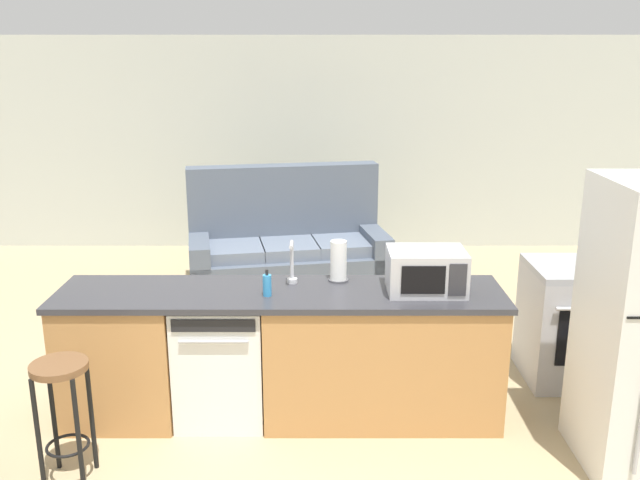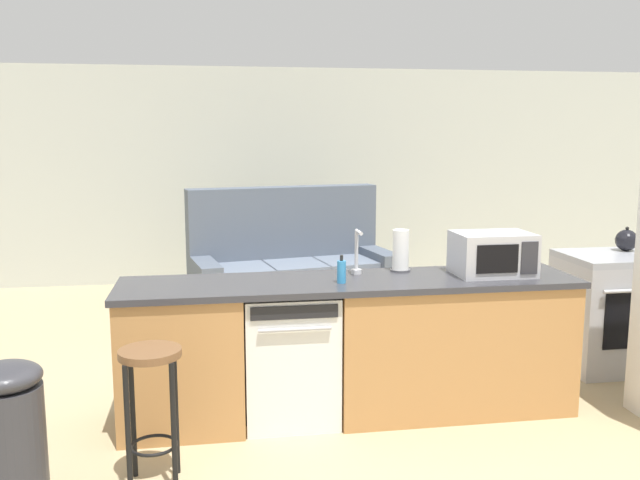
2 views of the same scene
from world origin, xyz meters
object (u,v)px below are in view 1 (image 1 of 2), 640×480
object	(u,v)px
bar_stool	(62,397)
couch	(286,251)
microwave	(426,271)
dishwasher	(222,358)
stove_range	(577,322)
soap_bottle	(267,285)
paper_towel_roll	(338,261)
kettle	(601,249)

from	to	relation	value
bar_stool	couch	distance (m)	3.52
microwave	bar_stool	size ratio (longest dim) A/B	0.68
dishwasher	bar_stool	size ratio (longest dim) A/B	1.14
couch	stove_range	bearing A→B (deg)	-41.97
couch	dishwasher	bearing A→B (deg)	-96.87
soap_bottle	paper_towel_roll	bearing A→B (deg)	32.45
paper_towel_roll	couch	size ratio (longest dim) A/B	0.13
dishwasher	kettle	distance (m)	2.91
microwave	kettle	world-z (taller)	microwave
kettle	bar_stool	xyz separation A→B (m)	(-3.57, -1.41, -0.45)
dishwasher	couch	size ratio (longest dim) A/B	0.39
dishwasher	microwave	distance (m)	1.49
bar_stool	couch	size ratio (longest dim) A/B	0.35
stove_range	dishwasher	bearing A→B (deg)	-168.09
soap_bottle	dishwasher	bearing A→B (deg)	165.22
microwave	couch	bearing A→B (deg)	111.71
bar_stool	dishwasher	bearing A→B (deg)	42.67
dishwasher	microwave	size ratio (longest dim) A/B	1.68
soap_bottle	stove_range	bearing A→B (deg)	15.54
soap_bottle	couch	distance (m)	2.75
paper_towel_roll	dishwasher	bearing A→B (deg)	-165.03
stove_range	couch	bearing A→B (deg)	138.03
microwave	couch	world-z (taller)	couch
dishwasher	stove_range	distance (m)	2.66
microwave	kettle	size ratio (longest dim) A/B	2.44
microwave	paper_towel_roll	xyz separation A→B (m)	(-0.56, 0.21, -0.00)
soap_bottle	couch	size ratio (longest dim) A/B	0.08
soap_bottle	kettle	xyz separation A→B (m)	(2.45, 0.76, 0.01)
couch	soap_bottle	bearing A→B (deg)	-89.82
dishwasher	kettle	bearing A→B (deg)	13.78
bar_stool	soap_bottle	bearing A→B (deg)	30.14
microwave	paper_towel_roll	distance (m)	0.60
dishwasher	bar_stool	xyz separation A→B (m)	(-0.80, -0.74, 0.11)
paper_towel_roll	bar_stool	distance (m)	1.91
stove_range	bar_stool	size ratio (longest dim) A/B	1.22
stove_range	kettle	xyz separation A→B (m)	(0.17, 0.13, 0.53)
soap_bottle	bar_stool	bearing A→B (deg)	-149.86
microwave	bar_stool	bearing A→B (deg)	-161.15
kettle	couch	size ratio (longest dim) A/B	0.10
soap_bottle	bar_stool	distance (m)	1.37
microwave	kettle	distance (m)	1.57
dishwasher	microwave	xyz separation A→B (m)	(1.35, -0.00, 0.62)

